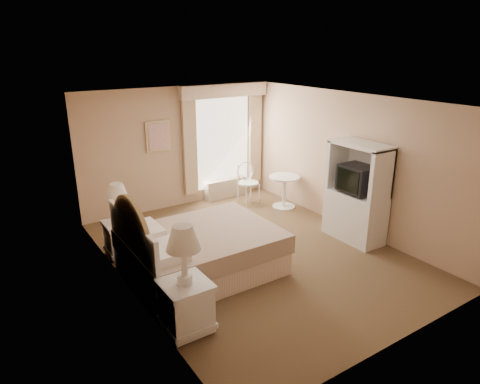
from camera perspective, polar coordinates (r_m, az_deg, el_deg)
room at (r=6.70m, az=2.00°, el=1.42°), size 4.21×5.51×2.51m
window at (r=9.39m, az=-2.12°, el=7.14°), size 2.05×0.22×2.51m
framed_art at (r=8.74m, az=-10.85°, el=7.31°), size 0.52×0.04×0.62m
bed at (r=6.45m, az=-5.96°, el=-7.90°), size 2.19×1.73×1.53m
nightstand_near at (r=5.21m, az=-7.26°, el=-13.24°), size 0.56×0.56×1.35m
nightstand_far at (r=7.21m, az=-15.65°, el=-4.76°), size 0.50×0.50×1.21m
round_table at (r=9.02m, az=5.93°, el=0.72°), size 0.65×0.65×0.69m
cafe_chair at (r=9.25m, az=0.96°, el=1.71°), size 0.44×0.44×0.90m
armoire at (r=7.69m, az=15.24°, el=-1.07°), size 0.52×1.05×1.74m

